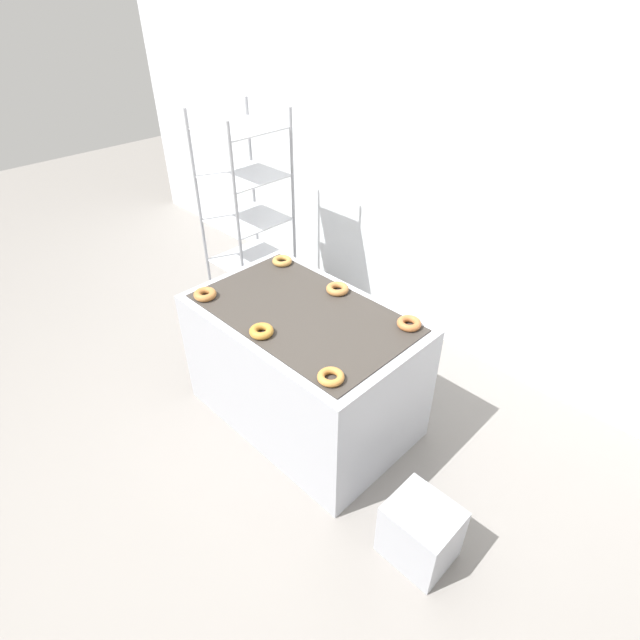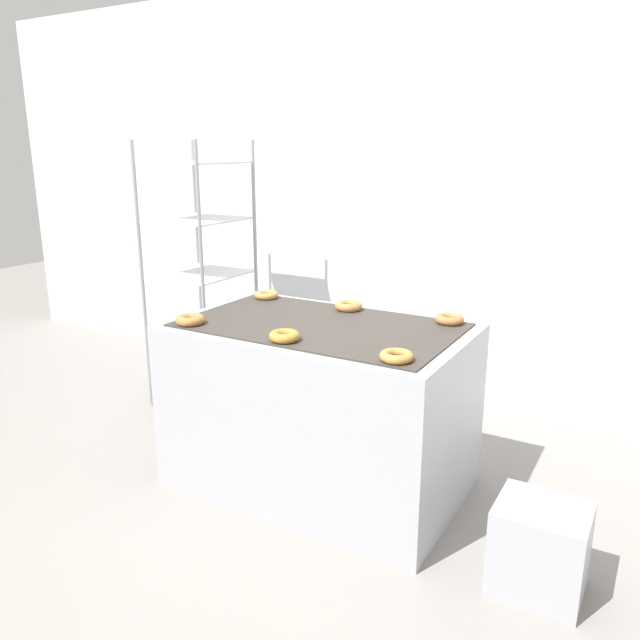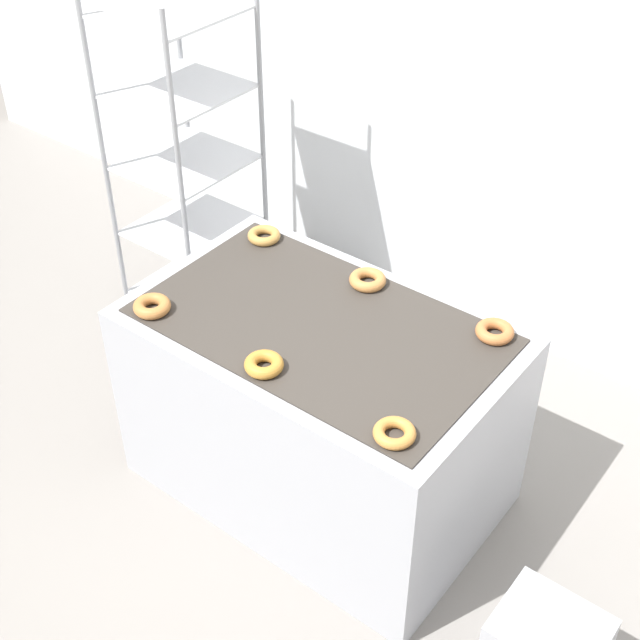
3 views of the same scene
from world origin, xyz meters
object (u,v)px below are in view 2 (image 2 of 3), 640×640
object	(u,v)px
donut_far_right	(449,319)
donut_far_left	(266,295)
donut_near_center	(285,336)
donut_far_center	(348,306)
baking_rack_cart	(200,274)
donut_near_right	(396,356)
fryer_machine	(320,406)
glaze_bin	(540,548)
donut_near_left	(190,320)

from	to	relation	value
donut_far_right	donut_far_left	bearing A→B (deg)	-179.10
donut_near_center	donut_far_center	xyz separation A→B (m)	(-0.01, 0.63, -0.00)
baking_rack_cart	donut_far_center	xyz separation A→B (m)	(1.24, -0.26, -0.00)
donut_near_center	donut_near_right	size ratio (longest dim) A/B	1.00
donut_far_left	donut_far_center	xyz separation A→B (m)	(0.53, 0.00, 0.00)
donut_near_right	fryer_machine	bearing A→B (deg)	149.67
glaze_bin	donut_near_center	world-z (taller)	donut_near_center
donut_far_center	glaze_bin	bearing A→B (deg)	-27.05
baking_rack_cart	donut_far_left	world-z (taller)	baking_rack_cart
fryer_machine	donut_near_center	bearing A→B (deg)	-89.23
fryer_machine	glaze_bin	world-z (taller)	fryer_machine
glaze_bin	donut_far_center	xyz separation A→B (m)	(-1.17, 0.60, 0.70)
donut_near_left	donut_far_left	distance (m)	0.63
donut_near_center	donut_far_left	distance (m)	0.83
donut_near_left	donut_near_right	size ratio (longest dim) A/B	1.03
fryer_machine	baking_rack_cart	bearing A→B (deg)	155.38
fryer_machine	glaze_bin	bearing A→B (deg)	-13.60
donut_near_left	donut_near_center	distance (m)	0.55
glaze_bin	donut_far_left	world-z (taller)	donut_far_left
donut_far_left	donut_far_right	distance (m)	1.08
fryer_machine	donut_near_right	xyz separation A→B (m)	(0.54, -0.32, 0.45)
donut_near_left	donut_far_right	world-z (taller)	donut_near_left
donut_far_center	donut_near_left	bearing A→B (deg)	-130.54
donut_far_center	donut_near_center	bearing A→B (deg)	-88.94
glaze_bin	donut_far_center	distance (m)	1.49
glaze_bin	donut_far_right	distance (m)	1.12
donut_near_right	donut_far_center	size ratio (longest dim) A/B	0.96
donut_near_right	donut_far_right	bearing A→B (deg)	89.77
donut_far_right	donut_near_right	bearing A→B (deg)	-90.23
fryer_machine	donut_near_right	size ratio (longest dim) A/B	10.30
fryer_machine	donut_near_left	world-z (taller)	donut_near_left
fryer_machine	donut_far_center	xyz separation A→B (m)	(-0.01, 0.32, 0.45)
baking_rack_cart	donut_near_left	distance (m)	1.13
donut_far_center	donut_far_right	world-z (taller)	same
donut_far_left	donut_far_right	bearing A→B (deg)	0.90
donut_far_center	donut_far_right	bearing A→B (deg)	1.72
baking_rack_cart	donut_near_center	size ratio (longest dim) A/B	12.58
baking_rack_cart	donut_far_right	bearing A→B (deg)	-7.62
donut_far_center	donut_far_left	bearing A→B (deg)	-179.96
baking_rack_cart	donut_far_left	distance (m)	0.75
donut_far_left	donut_near_right	bearing A→B (deg)	-30.32
donut_near_right	donut_far_left	xyz separation A→B (m)	(-1.08, 0.63, -0.00)
donut_far_left	donut_far_center	bearing A→B (deg)	0.04
donut_near_right	donut_far_right	xyz separation A→B (m)	(0.00, 0.65, 0.00)
donut_near_right	donut_far_left	bearing A→B (deg)	149.68
donut_near_center	baking_rack_cart	bearing A→B (deg)	144.60
donut_near_right	donut_far_center	xyz separation A→B (m)	(-0.55, 0.63, 0.00)
donut_near_left	donut_near_center	world-z (taller)	same
fryer_machine	donut_far_right	distance (m)	0.78
baking_rack_cart	glaze_bin	xyz separation A→B (m)	(2.41, -0.85, -0.70)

